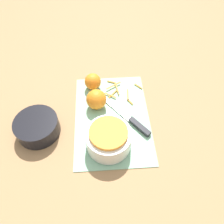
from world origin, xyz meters
The scene contains 8 objects.
ground_plane centered at (0.00, 0.00, 0.00)m, with size 4.00×4.00×0.00m, color #9E754C.
cutting_board centered at (0.00, 0.00, 0.00)m, with size 0.44×0.29×0.01m.
bowl_speckled centered at (-0.12, 0.02, 0.05)m, with size 0.16×0.16×0.09m.
bowl_dark centered at (-0.05, 0.28, 0.03)m, with size 0.16×0.16×0.06m.
knife centered at (-0.03, -0.08, 0.01)m, with size 0.22×0.18×0.02m.
orange_left centered at (0.06, 0.06, 0.05)m, with size 0.08×0.08×0.08m.
orange_right centered at (0.16, 0.07, 0.04)m, with size 0.07×0.07×0.07m.
peel_pile centered at (0.13, -0.04, 0.01)m, with size 0.14×0.16×0.01m.
Camera 1 is at (-0.50, 0.03, 0.71)m, focal length 35.00 mm.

